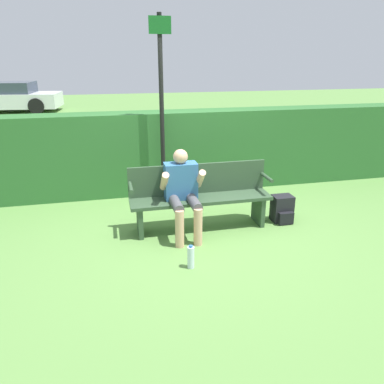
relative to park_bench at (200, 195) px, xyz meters
The scene contains 8 objects.
ground_plane 0.47m from the park_bench, 90.00° to the right, with size 40.00×40.00×0.00m, color #5B8942.
hedge_back 1.64m from the park_bench, 90.00° to the left, with size 12.00×0.51×1.38m.
park_bench is the anchor object (origin of this frame).
person_seated 0.35m from the park_bench, 151.73° to the right, with size 0.56×0.66×1.12m.
backpack 1.24m from the park_bench, ahead, with size 0.28×0.29×0.38m.
water_bottle 1.15m from the park_bench, 109.29° to the right, with size 0.08×0.08×0.28m.
signpost 1.66m from the park_bench, 104.81° to the left, with size 0.32×0.09×2.84m.
parked_car 13.75m from the park_bench, 111.37° to the left, with size 4.07×2.13×1.23m.
Camera 1 is at (-1.17, -4.56, 2.25)m, focal length 35.00 mm.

